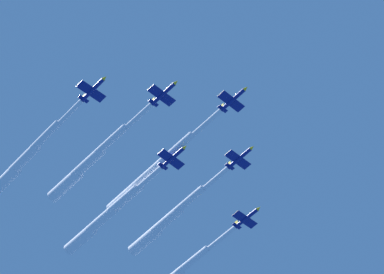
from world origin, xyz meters
The scene contains 5 objects.
jet_lead centered at (3.46, 16.51, 153.29)m, with size 16.52×55.25×4.10m.
jet_port_inner centered at (19.70, 22.11, 153.57)m, with size 15.59×50.52×4.08m.
jet_starboard_inner centered at (-9.35, 29.03, 153.31)m, with size 15.55×52.16×4.10m.
jet_port_mid centered at (7.19, 36.37, 150.82)m, with size 15.05×50.09×3.97m.
jet_port_outer centered at (-21.04, 42.16, 152.16)m, with size 16.28×50.05×4.06m.
Camera 1 is at (-103.33, -70.87, -61.90)m, focal length 83.92 mm.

